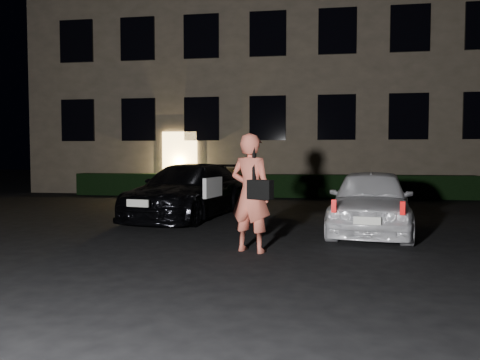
# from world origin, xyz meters

# --- Properties ---
(ground) EXTENTS (80.00, 80.00, 0.00)m
(ground) POSITION_xyz_m (0.00, 0.00, 0.00)
(ground) COLOR black
(ground) RESTS_ON ground
(building) EXTENTS (20.00, 8.11, 12.00)m
(building) POSITION_xyz_m (-0.00, 14.99, 6.00)
(building) COLOR brown
(building) RESTS_ON ground
(hedge) EXTENTS (15.00, 0.70, 0.85)m
(hedge) POSITION_xyz_m (0.00, 10.50, 0.42)
(hedge) COLOR black
(hedge) RESTS_ON ground
(sedan) EXTENTS (2.68, 4.91, 1.35)m
(sedan) POSITION_xyz_m (-1.39, 4.32, 0.68)
(sedan) COLOR black
(sedan) RESTS_ON ground
(hatch) EXTENTS (2.11, 4.02, 1.31)m
(hatch) POSITION_xyz_m (2.87, 2.57, 0.65)
(hatch) COLOR white
(hatch) RESTS_ON ground
(man) EXTENTS (0.81, 0.69, 1.91)m
(man) POSITION_xyz_m (0.71, 0.36, 0.96)
(man) COLOR #DB644F
(man) RESTS_ON ground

